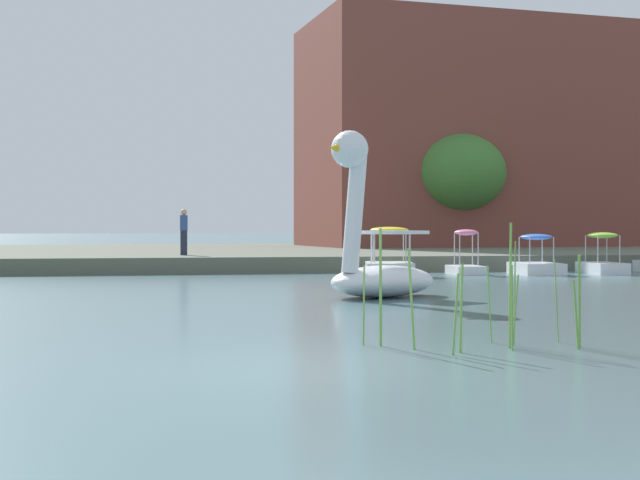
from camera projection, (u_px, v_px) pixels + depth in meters
name	position (u px, v px, depth m)	size (l,w,h in m)	color
ground_plane	(346.00, 366.00, 10.12)	(513.57, 513.57, 0.00)	slate
shore_bank_far	(192.00, 255.00, 43.13)	(140.56, 26.00, 0.55)	#5B6051
swan_boat	(376.00, 256.00, 20.11)	(3.26, 2.88, 3.62)	white
pedal_boat_yellow	(389.00, 261.00, 29.67)	(1.95, 2.61, 1.57)	white
pedal_boat_pink	(466.00, 262.00, 30.27)	(1.10, 1.77, 1.49)	white
pedal_boat_blue	(536.00, 262.00, 30.36)	(1.48, 2.21, 1.34)	white
pedal_boat_lime	(602.00, 261.00, 30.68)	(1.13, 1.97, 1.39)	white
tree_broadleaf_left	(456.00, 173.00, 46.83)	(6.82, 6.93, 5.86)	#4C3823
person_on_path	(184.00, 231.00, 32.99)	(0.28, 0.27, 1.67)	#23283D
apartment_block	(491.00, 137.00, 51.39)	(20.48, 9.08, 12.16)	brown
reed_clump_foreground	(478.00, 300.00, 11.57)	(2.68, 1.19, 1.60)	#669942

